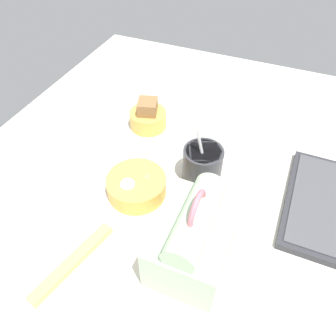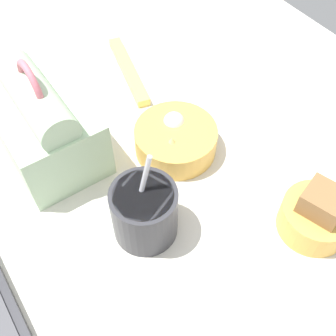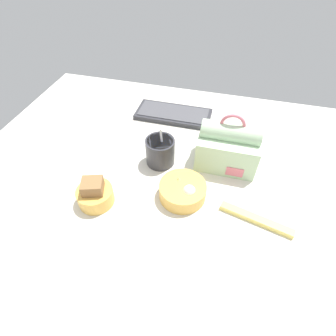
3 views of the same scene
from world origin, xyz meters
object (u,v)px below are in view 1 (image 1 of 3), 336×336
(keyboard, at_px, (316,202))
(chopstick_case, at_px, (73,262))
(bento_bowl_snacks, at_px, (137,185))
(lunch_bag, at_px, (194,237))
(soup_cup, at_px, (202,164))
(bento_bowl_sandwich, at_px, (148,117))

(keyboard, relative_size, chopstick_case, 1.48)
(bento_bowl_snacks, bearing_deg, keyboard, 107.51)
(lunch_bag, relative_size, chopstick_case, 0.95)
(keyboard, relative_size, lunch_bag, 1.57)
(keyboard, bearing_deg, soup_cup, -85.52)
(lunch_bag, xyz_separation_m, bento_bowl_snacks, (-0.11, -0.18, -0.04))
(keyboard, height_order, soup_cup, soup_cup)
(chopstick_case, bearing_deg, keyboard, 128.42)
(lunch_bag, height_order, soup_cup, lunch_bag)
(keyboard, distance_m, soup_cup, 0.27)
(lunch_bag, relative_size, bento_bowl_sandwich, 1.84)
(chopstick_case, bearing_deg, bento_bowl_sandwich, -173.92)
(bento_bowl_sandwich, bearing_deg, keyboard, 76.45)
(soup_cup, distance_m, bento_bowl_snacks, 0.16)
(keyboard, xyz_separation_m, bento_bowl_snacks, (0.12, -0.39, 0.02))
(soup_cup, bearing_deg, lunch_bag, 13.94)
(keyboard, relative_size, bento_bowl_sandwich, 2.89)
(keyboard, bearing_deg, lunch_bag, -43.00)
(soup_cup, distance_m, chopstick_case, 0.36)
(soup_cup, xyz_separation_m, bento_bowl_sandwich, (-0.14, -0.21, -0.02))
(chopstick_case, bearing_deg, lunch_bag, 116.90)
(bento_bowl_snacks, distance_m, chopstick_case, 0.22)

